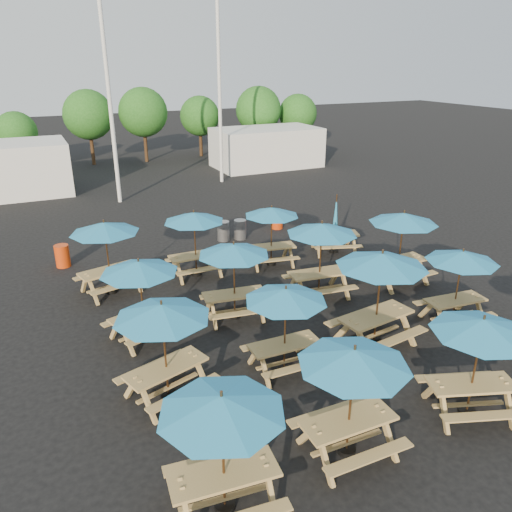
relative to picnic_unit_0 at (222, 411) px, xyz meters
name	(u,v)px	position (x,y,z in m)	size (l,w,h in m)	color
ground	(277,306)	(4.14, 6.10, -1.98)	(120.00, 120.00, 0.00)	black
picnic_unit_0	(222,411)	(0.00, 0.00, 0.00)	(2.23, 2.23, 2.29)	#A27B48
picnic_unit_1	(162,317)	(-0.03, 3.29, 0.01)	(2.59, 2.59, 2.31)	#A27B48
picnic_unit_2	(139,272)	(0.09, 5.97, -0.04)	(2.51, 2.51, 2.25)	#A27B48
picnic_unit_3	(105,232)	(-0.21, 9.23, 0.07)	(2.56, 2.56, 2.37)	#A27B48
picnic_unit_4	(354,364)	(2.58, 0.20, 0.01)	(2.06, 2.06, 2.30)	#A27B48
picnic_unit_5	(286,300)	(2.78, 3.11, -0.11)	(1.96, 1.96, 2.17)	#A27B48
picnic_unit_6	(234,254)	(2.73, 6.04, -0.02)	(2.30, 2.30, 2.27)	#A27B48
picnic_unit_7	(194,221)	(2.69, 9.37, -0.01)	(2.03, 2.03, 2.28)	#A27B48
picnic_unit_8	(482,332)	(5.54, 0.06, -0.02)	(2.59, 2.59, 2.27)	#A27B48
picnic_unit_9	(381,266)	(5.48, 3.15, 0.24)	(2.58, 2.58, 2.57)	#A27B48
picnic_unit_10	(322,233)	(5.68, 6.21, 0.11)	(2.39, 2.39, 2.41)	#A27B48
picnic_unit_11	(272,215)	(5.46, 9.12, -0.10)	(2.25, 2.25, 2.18)	#A27B48
picnic_unit_13	(462,261)	(8.21, 3.13, -0.10)	(2.12, 2.12, 2.18)	#A27B48
picnic_unit_14	(403,222)	(8.56, 5.93, 0.14)	(2.24, 2.24, 2.45)	#A27B48
picnic_unit_15	(335,229)	(8.22, 9.22, -1.04)	(2.21, 2.06, 2.30)	#A27B48
waste_bin_0	(62,256)	(-1.40, 12.15, -1.58)	(0.50, 0.50, 0.81)	red
waste_bin_1	(223,231)	(4.85, 12.27, -1.58)	(0.50, 0.50, 0.81)	gray
waste_bin_2	(240,229)	(5.56, 12.17, -1.58)	(0.50, 0.50, 0.81)	gray
waste_bin_3	(277,220)	(7.57, 12.73, -1.58)	(0.50, 0.50, 0.81)	red
mast_0	(108,80)	(2.14, 20.10, 4.02)	(0.20, 0.20, 12.00)	silver
mast_1	(219,77)	(8.64, 22.10, 4.02)	(0.20, 0.20, 12.00)	silver
event_tent_1	(266,147)	(13.14, 25.10, -0.68)	(7.00, 4.00, 2.60)	silver
tree_2	(16,132)	(-2.25, 29.76, 0.64)	(2.59, 2.59, 3.93)	#382314
tree_3	(88,115)	(2.39, 30.82, 1.43)	(3.36, 3.36, 5.09)	#382314
tree_4	(143,112)	(6.04, 30.36, 1.48)	(3.41, 3.41, 5.17)	#382314
tree_5	(200,116)	(10.37, 30.78, 0.99)	(2.94, 2.94, 4.45)	#382314
tree_6	(258,110)	(14.38, 29.00, 1.45)	(3.38, 3.38, 5.13)	#382314
tree_7	(298,114)	(17.77, 29.03, 1.01)	(2.95, 2.95, 4.48)	#382314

